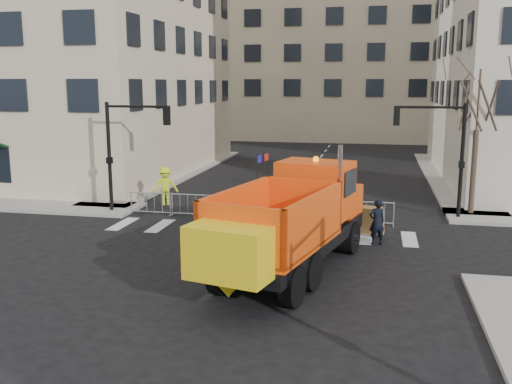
% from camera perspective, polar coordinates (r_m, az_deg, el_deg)
% --- Properties ---
extents(ground, '(120.00, 120.00, 0.00)m').
position_cam_1_polar(ground, '(19.45, -2.44, -8.01)').
color(ground, black).
rests_on(ground, ground).
extents(sidewalk_back, '(64.00, 5.00, 0.15)m').
position_cam_1_polar(sidewalk_back, '(27.44, 1.95, -2.24)').
color(sidewalk_back, gray).
rests_on(sidewalk_back, ground).
extents(building_far, '(30.00, 18.00, 24.00)m').
position_cam_1_polar(building_far, '(70.21, 8.39, 15.40)').
color(building_far, tan).
rests_on(building_far, ground).
extents(traffic_light_left, '(0.18, 0.18, 5.40)m').
position_cam_1_polar(traffic_light_left, '(28.51, -14.45, 3.28)').
color(traffic_light_left, black).
rests_on(traffic_light_left, ground).
extents(traffic_light_right, '(0.18, 0.18, 5.40)m').
position_cam_1_polar(traffic_light_right, '(27.84, 19.88, 2.80)').
color(traffic_light_right, black).
rests_on(traffic_light_right, ground).
extents(crowd_barriers, '(12.60, 0.60, 1.10)m').
position_cam_1_polar(crowd_barriers, '(26.61, 0.03, -1.60)').
color(crowd_barriers, '#9EA0A5').
rests_on(crowd_barriers, ground).
extents(street_tree, '(3.00, 3.00, 7.50)m').
position_cam_1_polar(street_tree, '(28.81, 21.13, 5.07)').
color(street_tree, '#382B21').
rests_on(street_tree, ground).
extents(plow_truck, '(5.41, 11.25, 4.22)m').
position_cam_1_polar(plow_truck, '(18.82, 3.46, -2.72)').
color(plow_truck, black).
rests_on(plow_truck, ground).
extents(cop_a, '(0.79, 0.68, 1.83)m').
position_cam_1_polar(cop_a, '(22.92, 12.00, -2.95)').
color(cop_a, black).
rests_on(cop_a, ground).
extents(cop_b, '(1.01, 0.87, 1.80)m').
position_cam_1_polar(cop_b, '(24.44, 8.89, -2.02)').
color(cop_b, black).
rests_on(cop_b, ground).
extents(cop_c, '(1.04, 0.83, 1.65)m').
position_cam_1_polar(cop_c, '(23.30, 8.76, -2.83)').
color(cop_c, black).
rests_on(cop_c, ground).
extents(worker, '(1.46, 1.20, 1.97)m').
position_cam_1_polar(worker, '(29.36, -9.05, 0.61)').
color(worker, '#D3E91B').
rests_on(worker, sidewalk_back).
extents(newspaper_box, '(0.46, 0.41, 1.10)m').
position_cam_1_polar(newspaper_box, '(25.17, 8.81, -2.11)').
color(newspaper_box, maroon).
rests_on(newspaper_box, sidewalk_back).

